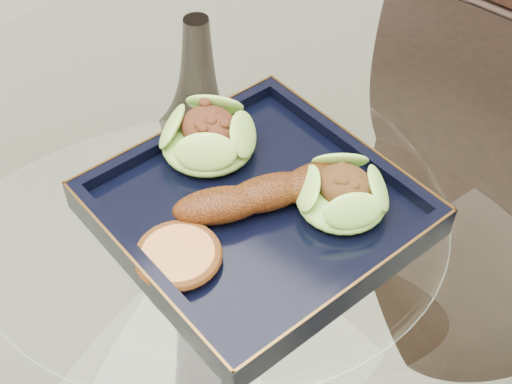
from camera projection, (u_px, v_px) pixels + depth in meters
The scene contains 7 objects.
dining_table at pixel (222, 334), 0.81m from camera, with size 1.13×1.13×0.77m.
dining_chair at pixel (464, 132), 1.14m from camera, with size 0.53×0.53×0.95m.
navy_plate at pixel (256, 213), 0.70m from camera, with size 0.27×0.27×0.02m, color black.
lettuce_wrap_left at pixel (208, 139), 0.73m from camera, with size 0.10×0.10×0.04m, color #559029.
lettuce_wrap_right at pixel (342, 196), 0.68m from camera, with size 0.09×0.09×0.03m, color #5B9C2D.
roasted_plantain at pixel (268, 193), 0.68m from camera, with size 0.18×0.04×0.03m, color #5B2609.
crumb_patty at pixel (178, 256), 0.64m from camera, with size 0.07×0.07×0.01m, color #C77E42.
Camera 1 is at (0.31, -0.32, 1.29)m, focal length 50.00 mm.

